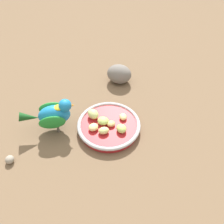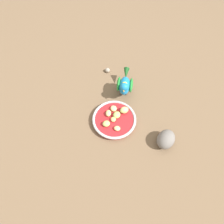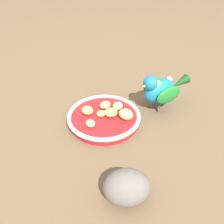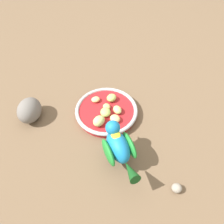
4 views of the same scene
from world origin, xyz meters
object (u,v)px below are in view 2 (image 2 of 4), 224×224
(apple_piece_3, at_px, (117,128))
(rock_large, at_px, (166,139))
(apple_piece_4, at_px, (106,124))
(apple_piece_5, at_px, (124,110))
(apple_piece_6, at_px, (114,109))
(apple_piece_1, at_px, (108,113))
(apple_piece_2, at_px, (113,119))
(parrot, at_px, (125,85))
(feeding_bowl, at_px, (114,120))
(pebble_0, at_px, (107,70))
(apple_piece_0, at_px, (117,115))

(apple_piece_3, xyz_separation_m, rock_large, (0.20, -0.06, 0.01))
(apple_piece_4, xyz_separation_m, apple_piece_5, (0.08, 0.07, 0.00))
(apple_piece_6, bearing_deg, apple_piece_5, -15.66)
(apple_piece_1, bearing_deg, apple_piece_2, -55.68)
(apple_piece_6, bearing_deg, apple_piece_1, -133.97)
(parrot, bearing_deg, apple_piece_1, -21.92)
(feeding_bowl, bearing_deg, rock_large, -28.10)
(apple_piece_1, xyz_separation_m, apple_piece_5, (0.07, 0.01, 0.00))
(feeding_bowl, xyz_separation_m, parrot, (0.06, 0.16, 0.05))
(pebble_0, bearing_deg, apple_piece_6, -85.05)
(apple_piece_2, bearing_deg, apple_piece_5, 39.69)
(apple_piece_0, bearing_deg, apple_piece_5, 32.01)
(apple_piece_1, height_order, parrot, parrot)
(apple_piece_4, relative_size, parrot, 0.20)
(apple_piece_2, height_order, pebble_0, apple_piece_2)
(apple_piece_6, bearing_deg, pebble_0, 94.95)
(apple_piece_2, bearing_deg, rock_large, -26.36)
(apple_piece_6, xyz_separation_m, rock_large, (0.21, -0.16, 0.01))
(apple_piece_0, bearing_deg, parrot, 72.88)
(rock_large, bearing_deg, feeding_bowl, 151.90)
(apple_piece_4, xyz_separation_m, pebble_0, (0.01, 0.34, -0.02))
(feeding_bowl, distance_m, pebble_0, 0.31)
(apple_piece_2, distance_m, apple_piece_6, 0.06)
(apple_piece_2, bearing_deg, apple_piece_0, 51.89)
(apple_piece_0, height_order, apple_piece_5, apple_piece_5)
(feeding_bowl, relative_size, apple_piece_4, 6.02)
(apple_piece_0, xyz_separation_m, apple_piece_6, (-0.01, 0.04, -0.00))
(apple_piece_0, distance_m, apple_piece_4, 0.06)
(apple_piece_3, xyz_separation_m, apple_piece_6, (-0.01, 0.10, 0.00))
(apple_piece_3, height_order, apple_piece_5, apple_piece_5)
(apple_piece_2, height_order, rock_large, rock_large)
(apple_piece_1, distance_m, apple_piece_4, 0.05)
(feeding_bowl, height_order, pebble_0, feeding_bowl)
(apple_piece_2, xyz_separation_m, apple_piece_3, (0.01, -0.05, 0.00))
(feeding_bowl, distance_m, parrot, 0.18)
(apple_piece_5, xyz_separation_m, pebble_0, (-0.07, 0.27, -0.02))
(feeding_bowl, height_order, apple_piece_2, apple_piece_2)
(feeding_bowl, xyz_separation_m, apple_piece_2, (-0.00, -0.01, 0.01))
(rock_large, bearing_deg, pebble_0, 119.16)
(apple_piece_2, bearing_deg, parrot, 69.79)
(apple_piece_1, height_order, rock_large, rock_large)
(feeding_bowl, height_order, apple_piece_6, apple_piece_6)
(rock_large, distance_m, pebble_0, 0.48)
(apple_piece_3, relative_size, apple_piece_4, 0.85)
(feeding_bowl, relative_size, apple_piece_5, 5.09)
(apple_piece_2, relative_size, apple_piece_6, 0.80)
(apple_piece_2, xyz_separation_m, pebble_0, (-0.02, 0.31, -0.02))
(apple_piece_3, relative_size, pebble_0, 1.08)
(apple_piece_2, distance_m, apple_piece_5, 0.07)
(feeding_bowl, bearing_deg, pebble_0, 94.32)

